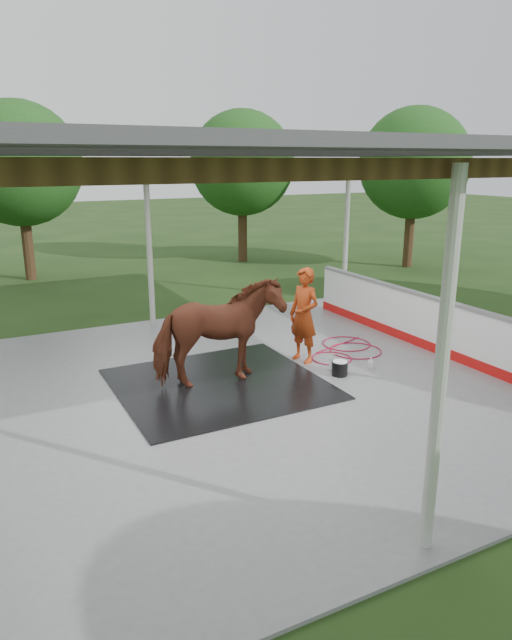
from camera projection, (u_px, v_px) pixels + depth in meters
name	position (u px, v px, depth m)	size (l,w,h in m)	color
ground	(234.00, 392.00, 9.99)	(100.00, 100.00, 0.00)	#1E3814
concrete_slab	(234.00, 390.00, 9.99)	(12.00, 10.00, 0.05)	slate
pavilion_structure	(232.00, 157.00, 8.92)	(12.60, 10.60, 4.05)	beige
dasher_board	(434.00, 326.00, 11.86)	(0.16, 8.00, 1.15)	red
tree_belt	(226.00, 168.00, 9.87)	(28.00, 28.00, 5.80)	#382314
rubber_mat	(219.00, 384.00, 10.19)	(3.54, 3.32, 0.03)	black
horse	(218.00, 333.00, 9.93)	(1.02, 2.23, 1.89)	brown
handler	(304.00, 315.00, 11.15)	(0.69, 0.45, 1.88)	#AF3812
wash_bucket	(340.00, 368.00, 10.59)	(0.30, 0.30, 0.28)	black
soap_bottle_a	(332.00, 362.00, 10.85)	(0.13, 0.13, 0.34)	silver
soap_bottle_b	(371.00, 363.00, 10.96)	(0.09, 0.10, 0.21)	#338CD8
hose_coil	(347.00, 350.00, 12.02)	(1.75, 1.57, 0.02)	#A10B2C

